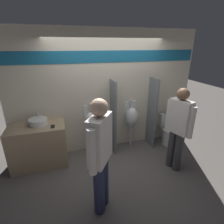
{
  "coord_description": "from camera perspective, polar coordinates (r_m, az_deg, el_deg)",
  "views": [
    {
      "loc": [
        -0.96,
        -3.1,
        2.36
      ],
      "look_at": [
        0.0,
        0.17,
        1.05
      ],
      "focal_mm": 28.0,
      "sensor_mm": 36.0,
      "label": 1
    }
  ],
  "objects": [
    {
      "name": "display_wall",
      "position": [
        3.95,
        -1.77,
        6.41
      ],
      "size": [
        4.23,
        0.07,
        2.7
      ],
      "color": "beige",
      "rests_on": "ground_plane"
    },
    {
      "name": "divider_mid",
      "position": [
        4.28,
        12.84,
        -0.36
      ],
      "size": [
        0.03,
        0.42,
        1.67
      ],
      "color": "slate",
      "rests_on": "ground_plane"
    },
    {
      "name": "urinal_far",
      "position": [
        4.17,
        6.39,
        -1.61
      ],
      "size": [
        0.3,
        0.27,
        1.16
      ],
      "color": "silver",
      "rests_on": "ground_plane"
    },
    {
      "name": "sink_basin",
      "position": [
        3.75,
        -22.97,
        -2.95
      ],
      "size": [
        0.35,
        0.35,
        0.26
      ],
      "color": "silver",
      "rests_on": "sink_counter"
    },
    {
      "name": "divider_near_counter",
      "position": [
        3.92,
        0.36,
        -1.83
      ],
      "size": [
        0.03,
        0.42,
        1.67
      ],
      "color": "slate",
      "rests_on": "ground_plane"
    },
    {
      "name": "urinal_near_counter",
      "position": [
        3.93,
        -6.78,
        -3.15
      ],
      "size": [
        0.3,
        0.27,
        1.16
      ],
      "color": "silver",
      "rests_on": "ground_plane"
    },
    {
      "name": "toilet",
      "position": [
        4.67,
        18.06,
        -6.3
      ],
      "size": [
        0.39,
        0.55,
        0.88
      ],
      "color": "silver",
      "rests_on": "ground_plane"
    },
    {
      "name": "person_with_lanyard",
      "position": [
        3.53,
        20.83,
        -4.56
      ],
      "size": [
        0.3,
        0.56,
        1.67
      ],
      "rotation": [
        0.0,
        0.0,
        1.88
      ],
      "color": "#3D3D42",
      "rests_on": "ground_plane"
    },
    {
      "name": "cell_phone",
      "position": [
        3.58,
        -18.76,
        -4.49
      ],
      "size": [
        0.07,
        0.14,
        0.01
      ],
      "color": "black",
      "rests_on": "sink_counter"
    },
    {
      "name": "ground_plane",
      "position": [
        4.01,
        0.71,
        -14.99
      ],
      "size": [
        16.0,
        16.0,
        0.0
      ],
      "primitive_type": "plane",
      "color": "#5B5651"
    },
    {
      "name": "sink_counter",
      "position": [
        3.92,
        -22.73,
        -10.12
      ],
      "size": [
        1.08,
        0.6,
        0.88
      ],
      "color": "tan",
      "rests_on": "ground_plane"
    },
    {
      "name": "person_in_vest",
      "position": [
        2.46,
        -3.82,
        -13.41
      ],
      "size": [
        0.41,
        0.52,
        1.76
      ],
      "rotation": [
        0.0,
        0.0,
        0.96
      ],
      "color": "#282D4C",
      "rests_on": "ground_plane"
    }
  ]
}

